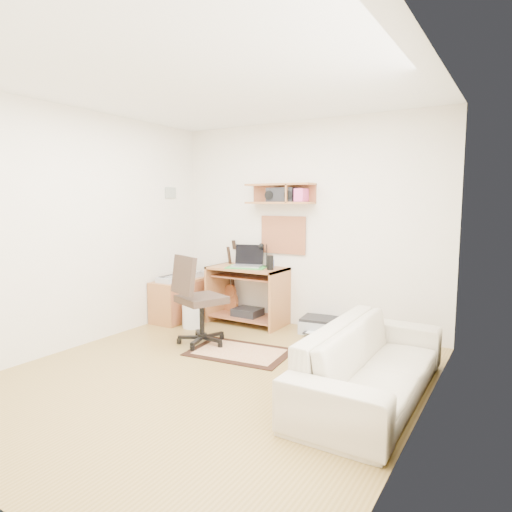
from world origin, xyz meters
The scene contains 22 objects.
floor centered at (0.00, 0.00, -0.01)m, with size 3.60×4.00×0.01m, color #A28243.
ceiling centered at (0.00, 0.00, 2.60)m, with size 3.60×4.00×0.01m, color white.
back_wall centered at (0.00, 2.00, 1.30)m, with size 3.60×0.01×2.60m, color white.
left_wall centered at (-1.80, 0.00, 1.30)m, with size 0.01×4.00×2.60m, color white.
right_wall centered at (1.80, 0.00, 1.30)m, with size 0.01×4.00×2.60m, color white.
wall_shelf centered at (-0.30, 1.88, 1.70)m, with size 0.90×0.25×0.26m, color #AF6F3D.
cork_board centered at (-0.30, 1.98, 1.17)m, with size 0.64×0.03×0.49m, color tan.
wall_photo centered at (-1.79, 1.50, 1.72)m, with size 0.02×0.20×0.15m, color #4C8CBF.
desk centered at (-0.69, 1.73, 0.38)m, with size 1.00×0.55×0.75m, color #AF6F3D, non-canonical shape.
laptop centered at (-0.69, 1.71, 0.90)m, with size 0.38×0.38×0.29m, color silver, non-canonical shape.
speaker centered at (-0.32, 1.68, 0.84)m, with size 0.08×0.08×0.18m, color black.
desk_lamp centered at (-0.48, 1.87, 0.90)m, with size 0.10×0.10×0.31m, color black, non-canonical shape.
pencil_cup centered at (-0.39, 1.83, 0.80)m, with size 0.07×0.07×0.11m, color #364AA4.
boombox centered at (-0.27, 1.87, 1.68)m, with size 0.37×0.17×0.19m, color black.
rug centered at (-0.14, 0.69, 0.01)m, with size 1.05×0.70×0.01m, color beige.
task_chair centered at (-0.66, 0.72, 0.51)m, with size 0.53×0.53×1.03m, color #33271E, non-canonical shape.
cabinet centered at (-1.58, 1.45, 0.28)m, with size 0.40×0.90×0.55m, color #AF6F3D.
music_keyboard centered at (-1.58, 1.45, 0.58)m, with size 0.24×0.77×0.07m, color #B2B5BA.
guitar centered at (-1.07, 1.86, 0.54)m, with size 0.29×0.18×1.08m, color #A55B32, non-canonical shape.
waste_basket centered at (-1.18, 1.20, 0.17)m, with size 0.28×0.28×0.33m, color white.
printer centered at (0.32, 1.82, 0.08)m, with size 0.47×0.37×0.18m, color #A5A8AA.
sofa centered at (1.38, 0.37, 0.39)m, with size 1.99×0.58×0.78m, color beige.
Camera 1 is at (2.40, -3.15, 1.59)m, focal length 31.31 mm.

